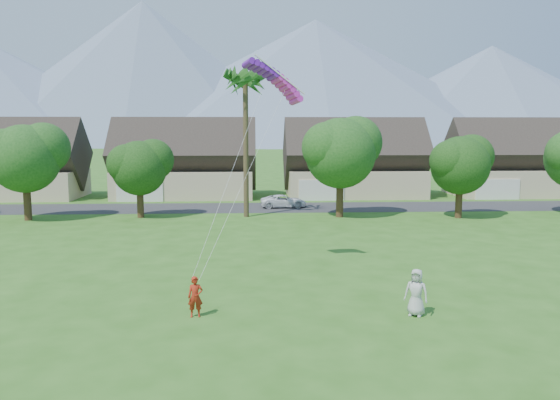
{
  "coord_description": "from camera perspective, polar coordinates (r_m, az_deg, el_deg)",
  "views": [
    {
      "loc": [
        -1.36,
        -17.97,
        7.38
      ],
      "look_at": [
        0.0,
        10.0,
        3.8
      ],
      "focal_mm": 35.0,
      "sensor_mm": 36.0,
      "label": 1
    }
  ],
  "objects": [
    {
      "name": "fan_palm",
      "position": [
        46.68,
        -3.65,
        12.71
      ],
      "size": [
        3.0,
        3.0,
        13.8
      ],
      "color": "#4C3D26",
      "rests_on": "ground"
    },
    {
      "name": "kite_flyer",
      "position": [
        22.23,
        -8.84,
        -9.97
      ],
      "size": [
        0.64,
        0.45,
        1.64
      ],
      "primitive_type": "imported",
      "rotation": [
        0.0,
        0.0,
        0.11
      ],
      "color": "#A02412",
      "rests_on": "ground"
    },
    {
      "name": "tree_row",
      "position": [
        45.95,
        -2.52,
        4.17
      ],
      "size": [
        62.27,
        6.67,
        8.45
      ],
      "color": "#47301C",
      "rests_on": "ground"
    },
    {
      "name": "parked_car",
      "position": [
        52.48,
        0.38,
        -0.12
      ],
      "size": [
        4.52,
        2.31,
        1.22
      ],
      "primitive_type": "imported",
      "rotation": [
        0.0,
        0.0,
        1.64
      ],
      "color": "white",
      "rests_on": "ground"
    },
    {
      "name": "watcher",
      "position": [
        22.74,
        14.05,
        -9.35
      ],
      "size": [
        1.11,
        0.99,
        1.91
      ],
      "primitive_type": "imported",
      "rotation": [
        0.0,
        0.0,
        -0.51
      ],
      "color": "#B8B9B4",
      "rests_on": "ground"
    },
    {
      "name": "ground",
      "position": [
        19.47,
        1.48,
        -14.99
      ],
      "size": [
        500.0,
        500.0,
        0.0
      ],
      "primitive_type": "plane",
      "color": "#2D6019",
      "rests_on": "ground"
    },
    {
      "name": "houses_row",
      "position": [
        61.12,
        -1.04,
        3.59
      ],
      "size": [
        72.75,
        8.19,
        8.86
      ],
      "color": "beige",
      "rests_on": "ground"
    },
    {
      "name": "mountain_ridge",
      "position": [
        279.06,
        -0.37,
        11.74
      ],
      "size": [
        540.0,
        240.0,
        70.0
      ],
      "color": "slate",
      "rests_on": "ground"
    },
    {
      "name": "parafoil_kite",
      "position": [
        28.43,
        -0.49,
        12.67
      ],
      "size": [
        3.61,
        1.45,
        0.5
      ],
      "rotation": [
        0.0,
        0.0,
        0.3
      ],
      "color": "purple",
      "rests_on": "ground"
    },
    {
      "name": "street",
      "position": [
        52.51,
        -1.27,
        -0.79
      ],
      "size": [
        90.0,
        7.0,
        0.01
      ],
      "primitive_type": "cube",
      "color": "#2D2D30",
      "rests_on": "ground"
    }
  ]
}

